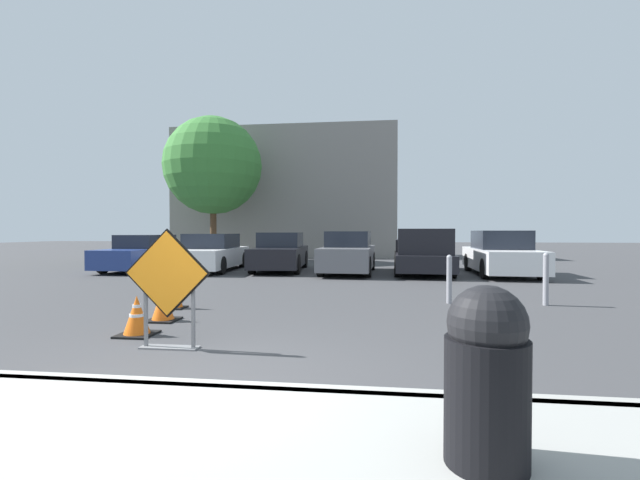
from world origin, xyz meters
TOP-DOWN VIEW (x-y plane):
  - ground_plane at (0.00, 10.00)m, footprint 96.00×96.00m
  - sidewalk_strip at (0.00, -1.33)m, footprint 21.85×2.65m
  - curb_lip at (0.00, 0.00)m, footprint 21.85×0.20m
  - road_closed_sign at (-0.91, 1.49)m, footprint 1.14×0.20m
  - traffic_cone_nearest at (-1.70, 2.13)m, footprint 0.50×0.50m
  - traffic_cone_second at (-1.82, 3.14)m, footprint 0.49×0.49m
  - traffic_cone_third at (-2.15, 4.27)m, footprint 0.38×0.38m
  - parked_car_nearest at (-7.19, 12.07)m, footprint 1.81×4.61m
  - parked_car_second at (-4.53, 12.21)m, footprint 2.11×4.79m
  - parked_car_third at (-1.86, 12.54)m, footprint 2.02×4.59m
  - parked_car_fourth at (0.82, 11.84)m, footprint 1.93×4.41m
  - pickup_truck at (3.47, 11.86)m, footprint 2.18×5.14m
  - parked_car_fifth at (6.15, 11.91)m, footprint 2.03×4.76m
  - trash_bin at (2.38, -1.09)m, footprint 0.48×0.48m
  - bollard_nearest at (3.30, 5.54)m, footprint 0.12×0.12m
  - bollard_second at (5.22, 5.54)m, footprint 0.12×0.12m
  - building_facade_backdrop at (-3.58, 22.66)m, footprint 13.21×5.00m
  - street_tree_behind_lot at (-6.32, 17.10)m, footprint 4.89×4.89m

SIDE VIEW (x-z plane):
  - ground_plane at x=0.00m, z-range 0.00..0.00m
  - sidewalk_strip at x=0.00m, z-range 0.00..0.14m
  - curb_lip at x=0.00m, z-range 0.00..0.14m
  - traffic_cone_nearest at x=-1.70m, z-range -0.01..0.57m
  - traffic_cone_second at x=-1.82m, z-range -0.01..0.58m
  - traffic_cone_third at x=-2.15m, z-range -0.01..0.72m
  - bollard_nearest at x=3.30m, z-range 0.03..1.05m
  - bollard_second at x=5.22m, z-range 0.03..1.11m
  - parked_car_nearest at x=-7.19m, z-range -0.05..1.33m
  - parked_car_second at x=-4.53m, z-range -0.05..1.37m
  - trash_bin at x=2.38m, z-range 0.15..1.21m
  - parked_car_third at x=-1.86m, z-range -0.05..1.43m
  - parked_car_fifth at x=6.15m, z-range -0.07..1.48m
  - parked_car_fourth at x=0.82m, z-range -0.05..1.47m
  - pickup_truck at x=3.47m, z-range -0.08..1.52m
  - road_closed_sign at x=-0.91m, z-range 0.08..1.63m
  - building_facade_backdrop at x=-3.58m, z-range 0.00..7.63m
  - street_tree_behind_lot at x=-6.32m, z-range 1.19..8.47m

